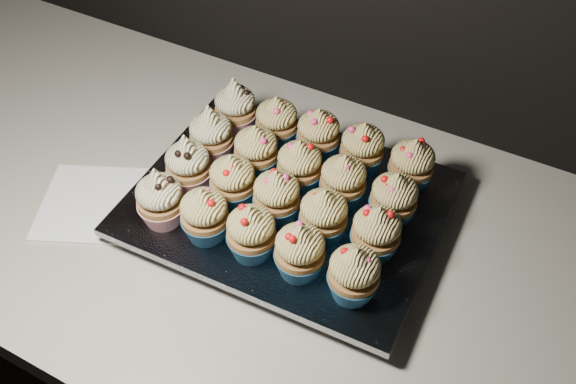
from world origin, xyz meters
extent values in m
cube|color=black|center=(0.00, 1.70, 0.43)|extent=(2.40, 0.60, 0.86)
cube|color=beige|center=(0.00, 1.70, 0.88)|extent=(2.44, 0.64, 0.04)
cube|color=white|center=(-0.03, 1.61, 0.90)|extent=(0.19, 0.19, 0.00)
cube|color=black|center=(0.23, 1.72, 0.91)|extent=(0.39, 0.30, 0.02)
cube|color=silver|center=(0.23, 1.72, 0.93)|extent=(0.42, 0.34, 0.01)
cone|color=#A6172B|center=(0.10, 1.61, 0.95)|extent=(0.06, 0.06, 0.03)
ellipsoid|color=beige|center=(0.10, 1.61, 0.99)|extent=(0.06, 0.06, 0.04)
cone|color=beige|center=(0.10, 1.61, 1.02)|extent=(0.03, 0.03, 0.03)
cone|color=navy|center=(0.16, 1.62, 0.95)|extent=(0.06, 0.06, 0.03)
ellipsoid|color=#DBC26E|center=(0.16, 1.62, 0.99)|extent=(0.06, 0.06, 0.04)
cone|color=#DBC26E|center=(0.16, 1.62, 1.01)|extent=(0.03, 0.03, 0.02)
cone|color=navy|center=(0.23, 1.62, 0.95)|extent=(0.06, 0.06, 0.03)
ellipsoid|color=#DBC26E|center=(0.23, 1.62, 0.99)|extent=(0.06, 0.06, 0.04)
cone|color=#DBC26E|center=(0.23, 1.62, 1.01)|extent=(0.03, 0.03, 0.02)
cone|color=navy|center=(0.30, 1.62, 0.95)|extent=(0.06, 0.06, 0.03)
ellipsoid|color=#DBC26E|center=(0.30, 1.62, 0.99)|extent=(0.06, 0.06, 0.04)
cone|color=#DBC26E|center=(0.30, 1.62, 1.01)|extent=(0.03, 0.03, 0.02)
cone|color=navy|center=(0.37, 1.63, 0.95)|extent=(0.06, 0.06, 0.03)
ellipsoid|color=#DBC26E|center=(0.37, 1.63, 0.99)|extent=(0.06, 0.06, 0.04)
cone|color=#DBC26E|center=(0.37, 1.63, 1.01)|extent=(0.03, 0.03, 0.02)
cone|color=#A6172B|center=(0.09, 1.68, 0.95)|extent=(0.06, 0.06, 0.03)
ellipsoid|color=beige|center=(0.09, 1.68, 0.99)|extent=(0.06, 0.06, 0.04)
cone|color=beige|center=(0.09, 1.68, 1.02)|extent=(0.03, 0.03, 0.03)
cone|color=navy|center=(0.16, 1.69, 0.95)|extent=(0.06, 0.06, 0.03)
ellipsoid|color=#DBC26E|center=(0.16, 1.69, 0.99)|extent=(0.06, 0.06, 0.04)
cone|color=#DBC26E|center=(0.16, 1.69, 1.01)|extent=(0.03, 0.03, 0.02)
cone|color=navy|center=(0.23, 1.69, 0.95)|extent=(0.06, 0.06, 0.03)
ellipsoid|color=#DBC26E|center=(0.23, 1.69, 0.99)|extent=(0.06, 0.06, 0.04)
cone|color=#DBC26E|center=(0.23, 1.69, 1.01)|extent=(0.03, 0.03, 0.02)
cone|color=navy|center=(0.30, 1.69, 0.95)|extent=(0.06, 0.06, 0.03)
ellipsoid|color=#DBC26E|center=(0.30, 1.69, 0.99)|extent=(0.06, 0.06, 0.04)
cone|color=#DBC26E|center=(0.30, 1.69, 1.01)|extent=(0.03, 0.03, 0.02)
cone|color=navy|center=(0.36, 1.70, 0.95)|extent=(0.06, 0.06, 0.03)
ellipsoid|color=#DBC26E|center=(0.36, 1.70, 0.99)|extent=(0.06, 0.06, 0.04)
cone|color=#DBC26E|center=(0.36, 1.70, 1.01)|extent=(0.03, 0.03, 0.02)
cone|color=#A6172B|center=(0.09, 1.75, 0.95)|extent=(0.06, 0.06, 0.03)
ellipsoid|color=beige|center=(0.09, 1.75, 0.99)|extent=(0.06, 0.06, 0.04)
cone|color=beige|center=(0.09, 1.75, 1.02)|extent=(0.03, 0.03, 0.03)
cone|color=navy|center=(0.16, 1.75, 0.95)|extent=(0.06, 0.06, 0.03)
ellipsoid|color=#DBC26E|center=(0.16, 1.75, 0.99)|extent=(0.06, 0.06, 0.04)
cone|color=#DBC26E|center=(0.16, 1.75, 1.01)|extent=(0.03, 0.03, 0.02)
cone|color=navy|center=(0.23, 1.75, 0.95)|extent=(0.06, 0.06, 0.03)
ellipsoid|color=#DBC26E|center=(0.23, 1.75, 0.99)|extent=(0.06, 0.06, 0.04)
cone|color=#DBC26E|center=(0.23, 1.75, 1.01)|extent=(0.03, 0.03, 0.02)
cone|color=navy|center=(0.29, 1.76, 0.95)|extent=(0.06, 0.06, 0.03)
ellipsoid|color=#DBC26E|center=(0.29, 1.76, 0.99)|extent=(0.06, 0.06, 0.04)
cone|color=#DBC26E|center=(0.29, 1.76, 1.01)|extent=(0.03, 0.03, 0.02)
cone|color=navy|center=(0.36, 1.76, 0.95)|extent=(0.06, 0.06, 0.03)
ellipsoid|color=#DBC26E|center=(0.36, 1.76, 0.99)|extent=(0.06, 0.06, 0.04)
cone|color=#DBC26E|center=(0.36, 1.76, 1.01)|extent=(0.03, 0.03, 0.02)
cone|color=#A6172B|center=(0.09, 1.82, 0.95)|extent=(0.06, 0.06, 0.03)
ellipsoid|color=beige|center=(0.09, 1.82, 0.99)|extent=(0.06, 0.06, 0.04)
cone|color=beige|center=(0.09, 1.82, 1.02)|extent=(0.03, 0.03, 0.03)
cone|color=navy|center=(0.16, 1.82, 0.95)|extent=(0.06, 0.06, 0.03)
ellipsoid|color=#DBC26E|center=(0.16, 1.82, 0.99)|extent=(0.06, 0.06, 0.04)
cone|color=#DBC26E|center=(0.16, 1.82, 1.01)|extent=(0.03, 0.03, 0.02)
cone|color=navy|center=(0.22, 1.83, 0.95)|extent=(0.06, 0.06, 0.03)
ellipsoid|color=#DBC26E|center=(0.22, 1.83, 0.99)|extent=(0.06, 0.06, 0.04)
cone|color=#DBC26E|center=(0.22, 1.83, 1.01)|extent=(0.03, 0.03, 0.02)
cone|color=navy|center=(0.29, 1.83, 0.95)|extent=(0.06, 0.06, 0.03)
ellipsoid|color=#DBC26E|center=(0.29, 1.83, 0.99)|extent=(0.06, 0.06, 0.04)
cone|color=#DBC26E|center=(0.29, 1.83, 1.01)|extent=(0.03, 0.03, 0.02)
cone|color=navy|center=(0.36, 1.83, 0.95)|extent=(0.06, 0.06, 0.03)
ellipsoid|color=#DBC26E|center=(0.36, 1.83, 0.99)|extent=(0.06, 0.06, 0.04)
cone|color=#DBC26E|center=(0.36, 1.83, 1.01)|extent=(0.03, 0.03, 0.02)
camera|label=1|loc=(0.51, 1.20, 1.58)|focal=40.00mm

